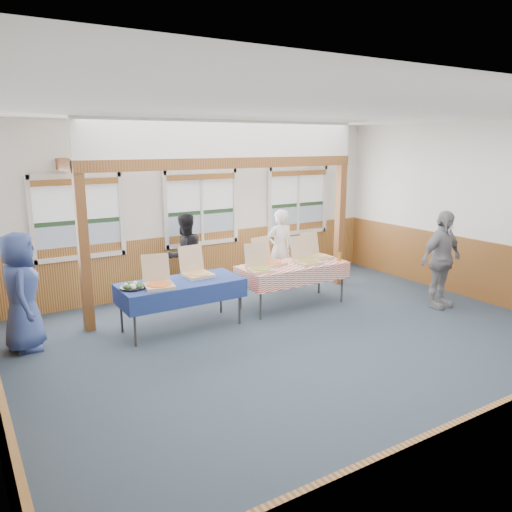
% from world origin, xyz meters
% --- Properties ---
extents(floor, '(8.00, 8.00, 0.00)m').
position_xyz_m(floor, '(0.00, 0.00, 0.00)').
color(floor, '#26323D').
rests_on(floor, ground).
extents(ceiling, '(8.00, 8.00, 0.00)m').
position_xyz_m(ceiling, '(0.00, 0.00, 3.20)').
color(ceiling, white).
rests_on(ceiling, wall_back).
extents(wall_back, '(8.00, 0.00, 8.00)m').
position_xyz_m(wall_back, '(0.00, 3.50, 1.60)').
color(wall_back, silver).
rests_on(wall_back, floor).
extents(wall_right, '(0.00, 8.00, 8.00)m').
position_xyz_m(wall_right, '(4.00, 0.00, 1.60)').
color(wall_right, silver).
rests_on(wall_right, floor).
extents(wainscot_back, '(7.98, 0.05, 1.10)m').
position_xyz_m(wainscot_back, '(0.00, 3.48, 0.55)').
color(wainscot_back, brown).
rests_on(wainscot_back, floor).
extents(wainscot_right, '(0.05, 6.98, 1.10)m').
position_xyz_m(wainscot_right, '(3.98, 0.00, 0.55)').
color(wainscot_right, brown).
rests_on(wainscot_right, floor).
extents(window_left, '(1.56, 0.10, 1.46)m').
position_xyz_m(window_left, '(-2.30, 3.46, 1.68)').
color(window_left, silver).
rests_on(window_left, wall_back).
extents(window_mid, '(1.56, 0.10, 1.46)m').
position_xyz_m(window_mid, '(0.00, 3.46, 1.68)').
color(window_mid, silver).
rests_on(window_mid, wall_back).
extents(window_right, '(1.56, 0.10, 1.46)m').
position_xyz_m(window_right, '(2.30, 3.46, 1.68)').
color(window_right, silver).
rests_on(window_right, wall_back).
extents(post_left, '(0.15, 0.15, 2.40)m').
position_xyz_m(post_left, '(-2.50, 2.30, 1.20)').
color(post_left, '#5A3C14').
rests_on(post_left, floor).
extents(post_right, '(0.15, 0.15, 2.40)m').
position_xyz_m(post_right, '(2.50, 2.30, 1.20)').
color(post_right, '#5A3C14').
rests_on(post_right, floor).
extents(cross_beam, '(5.15, 0.18, 0.18)m').
position_xyz_m(cross_beam, '(0.00, 2.30, 2.49)').
color(cross_beam, '#5A3C14').
rests_on(cross_beam, post_left).
extents(table_left, '(2.03, 1.30, 0.76)m').
position_xyz_m(table_left, '(-1.25, 1.62, 0.70)').
color(table_left, '#2E2E2E').
rests_on(table_left, floor).
extents(table_right, '(2.09, 1.57, 0.76)m').
position_xyz_m(table_right, '(0.86, 1.63, 0.70)').
color(table_right, '#2E2E2E').
rests_on(table_right, floor).
extents(pizza_box_a, '(0.49, 0.56, 0.45)m').
position_xyz_m(pizza_box_a, '(-1.64, 1.51, 0.82)').
color(pizza_box_a, tan).
rests_on(pizza_box_a, table_left).
extents(pizza_box_b, '(0.42, 0.51, 0.45)m').
position_xyz_m(pizza_box_b, '(-0.90, 1.79, 0.83)').
color(pizza_box_b, tan).
rests_on(pizza_box_b, table_left).
extents(pizza_box_c, '(0.47, 0.54, 0.42)m').
position_xyz_m(pizza_box_c, '(0.12, 1.53, 0.82)').
color(pizza_box_c, tan).
rests_on(pizza_box_c, table_right).
extents(pizza_box_d, '(0.52, 0.59, 0.45)m').
position_xyz_m(pizza_box_d, '(0.50, 1.82, 0.83)').
color(pizza_box_d, tan).
rests_on(pizza_box_d, table_right).
extents(pizza_box_e, '(0.45, 0.53, 0.45)m').
position_xyz_m(pizza_box_e, '(1.11, 1.55, 0.82)').
color(pizza_box_e, tan).
rests_on(pizza_box_e, table_right).
extents(pizza_box_f, '(0.44, 0.53, 0.45)m').
position_xyz_m(pizza_box_f, '(1.51, 1.77, 0.82)').
color(pizza_box_f, tan).
rests_on(pizza_box_f, table_right).
extents(veggie_tray, '(0.37, 0.37, 0.09)m').
position_xyz_m(veggie_tray, '(-2.00, 1.62, 0.79)').
color(veggie_tray, black).
rests_on(veggie_tray, table_left).
extents(drink_glass, '(0.07, 0.07, 0.15)m').
position_xyz_m(drink_glass, '(1.71, 1.38, 0.83)').
color(drink_glass, olive).
rests_on(drink_glass, table_right).
extents(woman_white, '(0.61, 0.43, 1.57)m').
position_xyz_m(woman_white, '(1.28, 2.65, 0.79)').
color(woman_white, silver).
rests_on(woman_white, floor).
extents(woman_black, '(0.80, 0.64, 1.59)m').
position_xyz_m(woman_black, '(-0.55, 3.06, 0.79)').
color(woman_black, black).
rests_on(woman_black, floor).
extents(man_blue, '(0.64, 0.88, 1.67)m').
position_xyz_m(man_blue, '(-3.43, 2.02, 0.83)').
color(man_blue, navy).
rests_on(man_blue, floor).
extents(person_grey, '(1.02, 0.46, 1.70)m').
position_xyz_m(person_grey, '(3.01, 0.22, 0.85)').
color(person_grey, gray).
rests_on(person_grey, floor).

